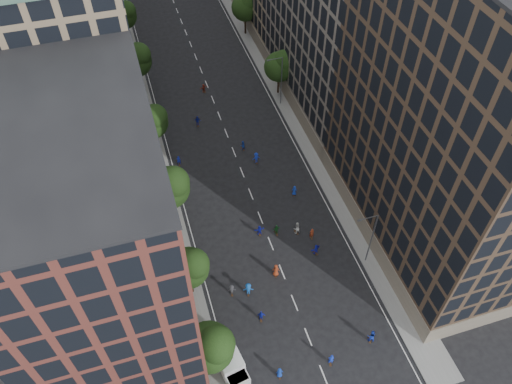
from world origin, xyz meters
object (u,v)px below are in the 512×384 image
streetlamp_near (371,236)px  cargo_van (230,362)px  streetlamp_far (280,78)px  skater_0 (280,373)px  skater_1 (331,359)px  skater_2 (371,336)px

streetlamp_near → cargo_van: bearing=-157.0°
streetlamp_far → skater_0: streetlamp_far is taller
skater_1 → streetlamp_far: bearing=-86.3°
streetlamp_near → skater_2: streetlamp_near is taller
streetlamp_far → cargo_van: (-19.69, -41.35, -3.67)m
cargo_van → skater_0: cargo_van is taller
skater_1 → skater_2: size_ratio=0.93×
cargo_van → skater_1: cargo_van is taller
cargo_van → skater_2: size_ratio=2.98×
cargo_van → skater_2: 15.86m
streetlamp_far → cargo_van: bearing=-115.5°
streetlamp_near → streetlamp_far: (0.00, 33.00, 0.00)m
skater_1 → skater_0: bearing=12.8°
cargo_van → skater_0: size_ratio=3.54×
skater_0 → skater_1: skater_1 is taller
streetlamp_near → skater_1: size_ratio=5.11×
streetlamp_near → streetlamp_far: 33.00m
streetlamp_far → skater_1: (-9.18, -44.00, -4.28)m
streetlamp_near → skater_1: streetlamp_near is taller
streetlamp_far → skater_2: 43.25m
cargo_van → skater_1: 10.86m
skater_0 → skater_2: bearing=-166.6°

